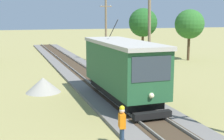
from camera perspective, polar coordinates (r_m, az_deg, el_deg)
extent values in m
cube|color=#235633|center=(18.69, 1.91, 0.75)|extent=(2.50, 8.00, 2.60)
cube|color=#B2ADA3|center=(18.52, 1.94, 5.06)|extent=(2.60, 8.32, 0.22)
cube|color=black|center=(19.01, 1.88, -3.96)|extent=(2.10, 7.04, 0.44)
cube|color=#2D3842|center=(14.98, 7.37, 0.19)|extent=(2.10, 0.03, 1.25)
cube|color=#2D3842|center=(19.11, 5.46, 2.02)|extent=(0.02, 6.72, 1.04)
sphere|color=#F4EAB2|center=(15.22, 7.34, -4.74)|extent=(0.28, 0.28, 0.28)
cylinder|color=black|center=(19.97, 0.31, 7.75)|extent=(0.05, 1.67, 1.19)
cube|color=black|center=(15.36, 7.49, -8.29)|extent=(2.00, 0.36, 0.32)
cylinder|color=black|center=(17.00, 4.57, -5.67)|extent=(1.54, 0.80, 0.80)
cylinder|color=black|center=(21.06, -0.27, -2.58)|extent=(1.54, 0.80, 0.80)
cylinder|color=#7A664C|center=(24.78, 6.95, 7.06)|extent=(0.24, 0.55, 8.15)
cylinder|color=#7A664C|center=(35.36, -1.14, 7.26)|extent=(0.24, 0.28, 7.27)
cube|color=#7A664C|center=(35.34, -1.15, 11.73)|extent=(1.40, 0.10, 0.10)
cylinder|color=silver|center=(35.18, -2.03, 11.90)|extent=(0.08, 0.08, 0.10)
cylinder|color=silver|center=(35.52, -0.29, 11.89)|extent=(0.08, 0.08, 0.10)
cone|color=#9E998E|center=(22.11, -12.67, -2.72)|extent=(2.44, 2.44, 1.07)
cylinder|color=navy|center=(12.80, 1.77, -12.34)|extent=(0.15, 0.15, 0.86)
cylinder|color=navy|center=(12.66, 1.93, -12.61)|extent=(0.15, 0.15, 0.86)
cube|color=orange|center=(12.47, 1.87, -9.42)|extent=(0.29, 0.41, 0.58)
sphere|color=beige|center=(12.34, 1.88, -7.53)|extent=(0.22, 0.22, 0.22)
sphere|color=yellow|center=(12.31, 1.88, -7.09)|extent=(0.21, 0.21, 0.21)
cylinder|color=#4C3823|center=(38.42, 14.03, 4.03)|extent=(0.32, 0.32, 3.06)
sphere|color=#2D6B28|center=(38.25, 14.21, 8.28)|extent=(3.51, 3.51, 3.51)
cylinder|color=#4C3823|center=(39.98, 5.71, 4.56)|extent=(0.32, 0.32, 3.14)
sphere|color=#235B23|center=(39.82, 5.78, 8.77)|extent=(3.65, 3.65, 3.65)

